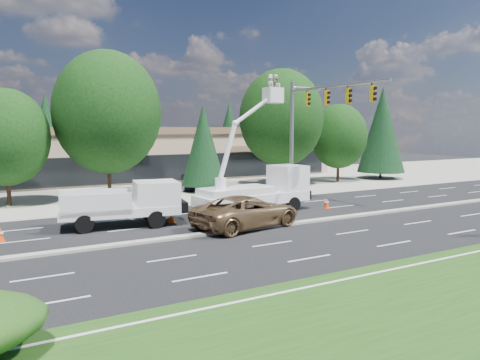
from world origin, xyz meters
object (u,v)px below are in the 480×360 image
signal_mast (309,119)px  bucket_truck (260,184)px  utility_pickup (129,208)px  minivan (247,211)px

signal_mast → bucket_truck: bearing=-155.1°
utility_pickup → minivan: 6.54m
signal_mast → minivan: 12.37m
bucket_truck → minivan: (-3.16, -3.65, -0.97)m
bucket_truck → utility_pickup: bearing=176.6°
signal_mast → bucket_truck: (-6.03, -2.80, -4.21)m
utility_pickup → bucket_truck: bucket_truck is taller
signal_mast → bucket_truck: 7.87m
signal_mast → bucket_truck: signal_mast is taller
minivan → signal_mast: bearing=-65.9°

